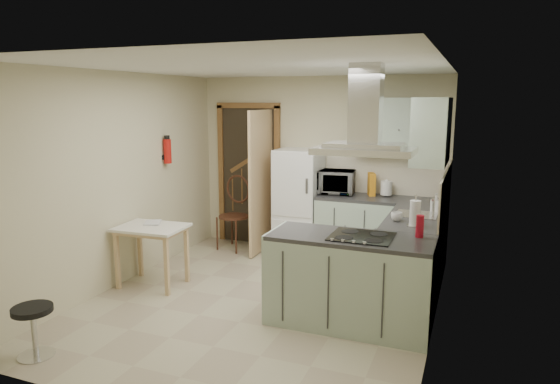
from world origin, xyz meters
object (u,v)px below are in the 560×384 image
at_px(microwave, 333,182).
at_px(fridge, 299,202).
at_px(drop_leaf_table, 153,256).
at_px(extractor_hood, 364,151).
at_px(peninsula, 350,281).
at_px(bentwood_chair, 234,217).
at_px(stool, 34,331).

bearing_deg(microwave, fridge, -178.69).
distance_m(fridge, drop_leaf_table, 2.20).
bearing_deg(extractor_hood, microwave, 112.66).
bearing_deg(peninsula, bentwood_chair, 139.91).
height_order(peninsula, stool, peninsula).
xyz_separation_m(extractor_hood, stool, (-2.47, -1.59, -1.49)).
bearing_deg(stool, peninsula, 33.91).
bearing_deg(microwave, peninsula, -76.54).
height_order(fridge, drop_leaf_table, fridge).
distance_m(drop_leaf_table, microwave, 2.60).
bearing_deg(bentwood_chair, microwave, 19.33).
bearing_deg(microwave, stool, -120.71).
bearing_deg(drop_leaf_table, stool, -91.62).
bearing_deg(fridge, stool, -107.77).
bearing_deg(stool, drop_leaf_table, 91.59).
xyz_separation_m(fridge, bentwood_chair, (-0.96, -0.14, -0.26)).
bearing_deg(peninsula, stool, -146.09).
distance_m(fridge, microwave, 0.57).
relative_size(peninsula, microwave, 2.67).
distance_m(peninsula, stool, 2.86).
xyz_separation_m(drop_leaf_table, stool, (0.05, -1.77, -0.14)).
bearing_deg(fridge, bentwood_chair, -171.79).
xyz_separation_m(peninsula, extractor_hood, (0.10, 0.00, 1.27)).
relative_size(stool, microwave, 0.78).
bearing_deg(stool, bentwood_chair, 86.95).
relative_size(extractor_hood, bentwood_chair, 0.92).
bearing_deg(drop_leaf_table, microwave, 45.10).
bearing_deg(microwave, drop_leaf_table, -138.46).
relative_size(fridge, bentwood_chair, 1.53).
bearing_deg(bentwood_chair, extractor_hood, -27.68).
xyz_separation_m(fridge, stool, (-1.15, -3.57, -0.52)).
relative_size(drop_leaf_table, microwave, 1.33).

